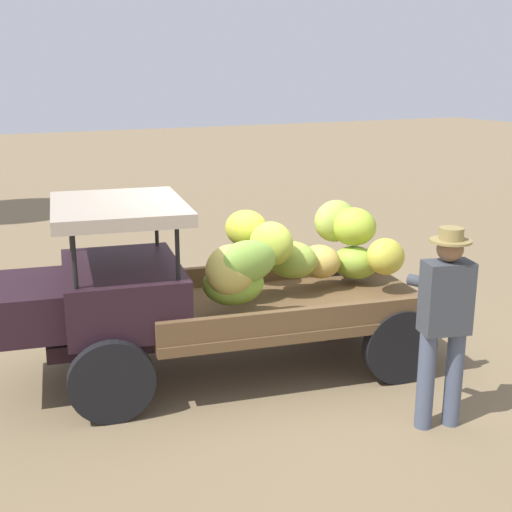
# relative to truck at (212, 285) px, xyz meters

# --- Properties ---
(ground_plane) EXTENTS (60.00, 60.00, 0.00)m
(ground_plane) POSITION_rel_truck_xyz_m (-0.70, 0.04, -0.91)
(ground_plane) COLOR #806A4B
(truck) EXTENTS (4.63, 2.37, 1.82)m
(truck) POSITION_rel_truck_xyz_m (0.00, 0.00, 0.00)
(truck) COLOR black
(truck) RESTS_ON ground
(farmer) EXTENTS (0.54, 0.50, 1.78)m
(farmer) POSITION_rel_truck_xyz_m (-1.29, 1.96, 0.11)
(farmer) COLOR #4D566D
(farmer) RESTS_ON ground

